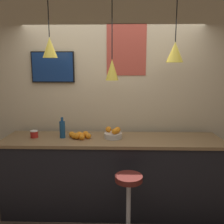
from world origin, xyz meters
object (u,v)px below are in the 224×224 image
at_px(bar_stool, 128,200).
at_px(fruit_bowl, 113,134).
at_px(spread_jar, 34,134).
at_px(juice_bottle, 62,129).
at_px(mounted_tv, 53,67).

xyz_separation_m(bar_stool, fruit_bowl, (-0.18, 0.61, 0.58)).
bearing_deg(bar_stool, fruit_bowl, 106.54).
xyz_separation_m(fruit_bowl, spread_jar, (-1.05, 0.00, -0.01)).
bearing_deg(juice_bottle, bar_stool, -35.73).
relative_size(bar_stool, fruit_bowl, 3.31).
bearing_deg(spread_jar, juice_bottle, 0.00).
height_order(fruit_bowl, spread_jar, fruit_bowl).
xyz_separation_m(fruit_bowl, juice_bottle, (-0.67, 0.00, 0.06)).
bearing_deg(juice_bottle, spread_jar, 180.00).
distance_m(fruit_bowl, mounted_tv, 1.27).
xyz_separation_m(bar_stool, mounted_tv, (-1.04, 0.99, 1.44)).
bearing_deg(juice_bottle, mounted_tv, 116.64).
xyz_separation_m(bar_stool, juice_bottle, (-0.85, 0.61, 0.64)).
relative_size(fruit_bowl, spread_jar, 2.30).
relative_size(bar_stool, mounted_tv, 1.28).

